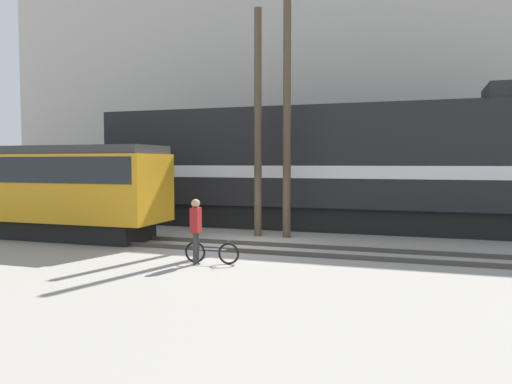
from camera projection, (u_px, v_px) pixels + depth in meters
ground_plane at (242, 245)px, 16.90m from camera, size 120.00×120.00×0.00m
track_near at (236, 246)px, 16.32m from camera, size 60.00×1.50×0.14m
track_far at (282, 225)px, 21.77m from camera, size 60.00×1.51×0.14m
building_backdrop at (323, 94)px, 29.98m from camera, size 39.85×6.00×13.89m
freight_locomotive at (319, 166)px, 21.10m from camera, size 18.97×3.04×5.69m
streetcar at (36, 185)px, 18.74m from camera, size 10.27×2.54×3.40m
bicycle at (212, 253)px, 13.83m from camera, size 1.58×0.44×0.66m
person at (196, 224)px, 13.73m from camera, size 0.25×0.38×1.80m
utility_pole_left at (258, 123)px, 18.85m from camera, size 0.28×0.28×8.58m
utility_pole_center at (287, 106)px, 18.45m from camera, size 0.29×0.29×9.79m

